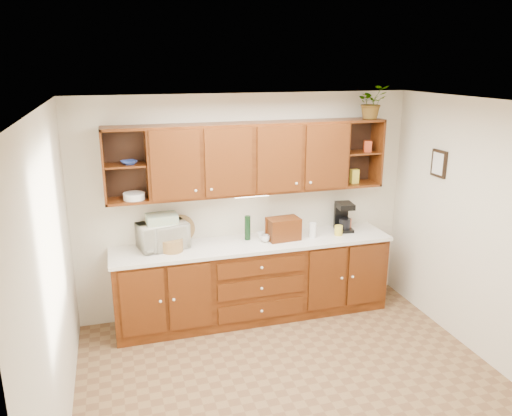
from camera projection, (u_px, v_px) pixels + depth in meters
floor at (296, 387)px, 4.67m from camera, size 4.00×4.00×0.00m
ceiling at (304, 105)px, 3.94m from camera, size 4.00×4.00×0.00m
back_wall at (247, 205)px, 5.92m from camera, size 4.00×0.00×4.00m
left_wall at (53, 286)px, 3.77m from camera, size 0.00×3.50×3.50m
right_wall at (492, 236)px, 4.85m from camera, size 0.00×3.50×3.50m
base_cabinets at (254, 281)px, 5.88m from camera, size 3.20×0.60×0.90m
countertop at (254, 244)px, 5.74m from camera, size 3.24×0.64×0.04m
upper_cabinets at (251, 158)px, 5.61m from camera, size 3.20×0.33×0.80m
undercabinet_light at (252, 195)px, 5.67m from camera, size 0.40×0.05×0.02m
framed_picture at (439, 164)px, 5.52m from camera, size 0.03×0.24×0.30m
wicker_basket at (172, 245)px, 5.44m from camera, size 0.26×0.26×0.13m
microwave at (163, 235)px, 5.52m from camera, size 0.59×0.47×0.29m
towel_stack at (162, 219)px, 5.47m from camera, size 0.35×0.26×0.10m
wine_bottle at (248, 228)px, 5.78m from camera, size 0.09×0.09×0.29m
woven_tray at (182, 241)px, 5.75m from camera, size 0.33×0.13×0.32m
bread_box at (283, 229)px, 5.79m from camera, size 0.39×0.26×0.26m
mug_tree at (266, 236)px, 5.80m from camera, size 0.23×0.24×0.28m
canister_red at (347, 224)px, 6.15m from camera, size 0.14×0.14×0.14m
canister_white at (313, 230)px, 5.87m from camera, size 0.11×0.11×0.18m
canister_yellow at (339, 230)px, 5.95m from camera, size 0.10×0.10×0.12m
coffee_maker at (344, 217)px, 6.10m from camera, size 0.22×0.26×0.35m
bowl_stack at (129, 163)px, 5.21m from camera, size 0.21×0.21×0.04m
plate_stack at (134, 196)px, 5.32m from camera, size 0.26×0.26×0.07m
pantry_box_yellow at (354, 176)px, 6.02m from camera, size 0.10×0.08×0.17m
pantry_box_red at (368, 146)px, 5.94m from camera, size 0.11×0.10×0.13m
potted_plant at (372, 102)px, 5.79m from camera, size 0.36×0.32×0.39m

